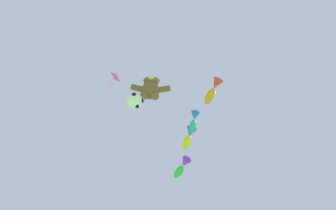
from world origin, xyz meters
The scene contains 7 objects.
teddy_bear_kite centered at (-0.09, 6.32, 13.56)m, with size 2.14×0.94×2.17m.
soccer_ball_kite centered at (-0.77, 6.23, 11.94)m, with size 0.84×0.83×0.77m.
fish_kite_tangerine centered at (3.70, 7.38, 15.70)m, with size 1.11×1.93×0.63m.
fish_kite_teal centered at (2.63, 9.49, 15.27)m, with size 0.63×1.70×0.54m.
fish_kite_goldfin centered at (2.49, 11.25, 15.89)m, with size 0.98×1.99×0.68m.
fish_kite_emerald centered at (2.12, 13.33, 15.08)m, with size 1.30×2.05×0.67m.
diamond_kite centered at (-2.51, 7.09, 16.24)m, with size 0.60×0.69×2.44m.
Camera 1 is at (0.58, 0.12, 1.06)m, focal length 28.00 mm.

